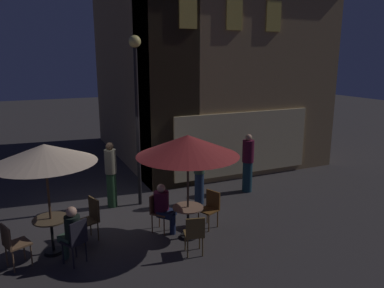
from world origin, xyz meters
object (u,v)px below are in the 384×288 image
(patron_standing_4, at_px, (248,163))
(cafe_table_1, at_px, (52,228))
(cafe_chair_0, at_px, (211,206))
(cafe_chair_4, at_px, (12,242))
(cafe_chair_2, at_px, (195,232))
(cafe_chair_3, at_px, (91,216))
(patron_seated_1, at_px, (71,231))
(patron_standing_2, at_px, (199,173))
(patio_umbrella_0, at_px, (188,146))
(cafe_table_0, at_px, (188,216))
(patron_standing_3, at_px, (111,174))
(cafe_chair_5, at_px, (76,238))
(patio_umbrella_1, at_px, (45,154))
(cafe_chair_1, at_px, (158,209))
(street_lamp_near_corner, at_px, (137,93))
(patron_seated_0, at_px, (163,205))

(patron_standing_4, bearing_deg, cafe_table_1, 148.01)
(cafe_chair_0, bearing_deg, cafe_chair_4, -22.21)
(cafe_chair_2, relative_size, cafe_chair_3, 0.91)
(patron_seated_1, distance_m, patron_standing_2, 4.08)
(cafe_table_1, distance_m, cafe_chair_0, 3.63)
(cafe_table_1, bearing_deg, cafe_chair_0, -3.86)
(patio_umbrella_0, xyz_separation_m, cafe_chair_3, (-2.04, 0.84, -1.61))
(cafe_table_0, relative_size, patron_standing_3, 0.41)
(cafe_chair_5, distance_m, patron_standing_4, 5.78)
(patio_umbrella_1, relative_size, cafe_chair_1, 2.61)
(patron_standing_2, xyz_separation_m, patron_standing_3, (-2.31, 0.78, 0.04))
(cafe_chair_4, relative_size, patron_standing_4, 0.51)
(street_lamp_near_corner, bearing_deg, cafe_chair_1, -92.27)
(patio_umbrella_1, bearing_deg, cafe_chair_2, -26.45)
(cafe_chair_5, distance_m, patron_seated_0, 2.15)
(cafe_chair_3, bearing_deg, cafe_chair_1, 152.63)
(patio_umbrella_0, height_order, patron_standing_3, patio_umbrella_0)
(patron_standing_2, bearing_deg, cafe_chair_5, 74.45)
(cafe_table_0, relative_size, cafe_table_1, 0.96)
(street_lamp_near_corner, bearing_deg, patron_standing_2, -21.99)
(cafe_chair_3, distance_m, patron_standing_4, 5.07)
(cafe_chair_5, bearing_deg, street_lamp_near_corner, -70.62)
(patron_seated_1, bearing_deg, cafe_chair_3, -63.02)
(cafe_chair_0, distance_m, cafe_chair_2, 1.44)
(patio_umbrella_1, height_order, cafe_chair_0, patio_umbrella_1)
(patron_seated_1, bearing_deg, cafe_chair_1, -105.05)
(patron_seated_1, bearing_deg, patio_umbrella_0, -121.66)
(cafe_chair_3, relative_size, cafe_chair_5, 1.02)
(cafe_chair_4, height_order, cafe_chair_5, cafe_chair_5)
(cafe_chair_4, bearing_deg, cafe_chair_0, -21.22)
(patio_umbrella_1, distance_m, cafe_chair_3, 1.83)
(street_lamp_near_corner, xyz_separation_m, cafe_chair_5, (-2.04, -2.50, -2.57))
(cafe_chair_0, height_order, cafe_chair_2, cafe_chair_0)
(patio_umbrella_0, height_order, patio_umbrella_1, patio_umbrella_0)
(street_lamp_near_corner, xyz_separation_m, cafe_chair_2, (0.23, -3.17, -2.61))
(cafe_table_0, relative_size, cafe_chair_3, 0.78)
(cafe_chair_5, relative_size, patron_seated_0, 0.80)
(cafe_chair_1, height_order, cafe_chair_4, cafe_chair_4)
(patron_standing_3, xyz_separation_m, patron_standing_4, (4.07, -0.53, -0.02))
(patio_umbrella_0, xyz_separation_m, cafe_chair_4, (-3.63, 0.26, -1.62))
(cafe_table_0, xyz_separation_m, patio_umbrella_0, (-0.00, 0.00, 1.64))
(patron_seated_0, distance_m, patron_standing_2, 2.00)
(cafe_chair_3, distance_m, patron_standing_2, 3.31)
(cafe_chair_4, height_order, patron_standing_2, patron_standing_2)
(street_lamp_near_corner, distance_m, patron_standing_2, 2.80)
(patron_standing_2, bearing_deg, cafe_chair_1, 82.09)
(cafe_table_1, relative_size, cafe_chair_4, 0.85)
(cafe_table_0, bearing_deg, patron_standing_2, 57.41)
(cafe_table_0, xyz_separation_m, patron_standing_2, (1.12, 1.76, 0.36))
(cafe_chair_5, bearing_deg, cafe_table_0, -118.71)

